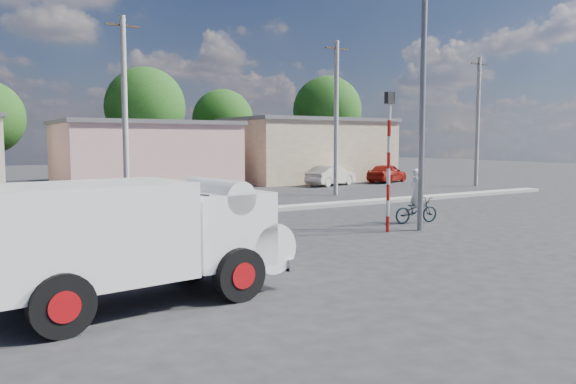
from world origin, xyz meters
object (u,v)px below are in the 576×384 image
car_cream (331,176)px  traffic_pole (389,149)px  car_red (387,173)px  streetlight (419,73)px  cyclist (416,200)px  truck (146,236)px  bicycle (416,210)px

car_cream → traffic_pole: (-9.37, -15.77, 1.96)m
car_red → traffic_pole: size_ratio=0.87×
traffic_pole → streetlight: (0.94, -0.30, 2.37)m
cyclist → streetlight: size_ratio=0.18×
truck → car_red: (23.13, 19.52, -0.56)m
bicycle → car_red: car_red is taller
car_red → cyclist: bearing=118.8°
bicycle → car_cream: car_cream is taller
car_red → traffic_pole: 21.48m
truck → streetlight: bearing=12.7°
traffic_pole → streetlight: 2.56m
bicycle → traffic_pole: 3.18m
bicycle → cyclist: size_ratio=1.07×
car_cream → car_red: car_red is taller
truck → traffic_pole: (8.87, 3.58, 1.39)m
car_red → truck: bearing=107.8°
streetlight → cyclist: bearing=45.4°
car_red → car_cream: bearing=69.7°
car_red → streetlight: bearing=118.3°
truck → bicycle: 11.93m
cyclist → streetlight: (-1.21, -1.23, 4.16)m
truck → streetlight: streetlight is taller
car_cream → cyclist: bearing=136.6°
car_cream → traffic_pole: size_ratio=0.88×
cyclist → car_cream: 16.50m
streetlight → car_cream: bearing=62.3°
bicycle → car_cream: 16.50m
car_cream → car_red: bearing=-105.5°
truck → traffic_pole: size_ratio=1.24×
car_red → streetlight: streetlight is taller
car_cream → traffic_pole: traffic_pole is taller
bicycle → car_red: size_ratio=0.45×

